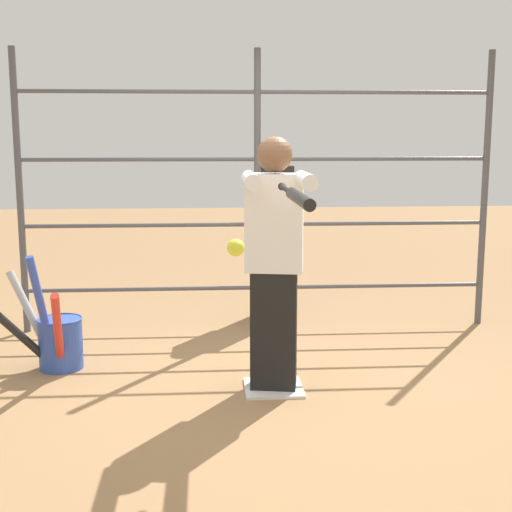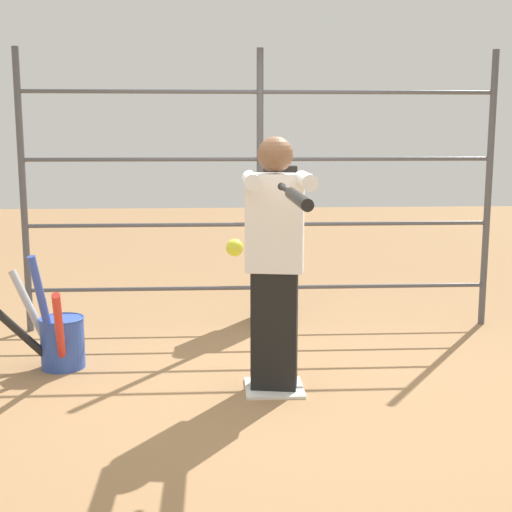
{
  "view_description": "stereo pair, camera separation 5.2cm",
  "coord_description": "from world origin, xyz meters",
  "px_view_note": "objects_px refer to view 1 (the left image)",
  "views": [
    {
      "loc": [
        0.45,
        4.69,
        1.76
      ],
      "look_at": [
        0.15,
        0.34,
        1.0
      ],
      "focal_mm": 50.0,
      "sensor_mm": 36.0,
      "label": 1
    },
    {
      "loc": [
        0.39,
        4.69,
        1.76
      ],
      "look_at": [
        0.15,
        0.34,
        1.0
      ],
      "focal_mm": 50.0,
      "sensor_mm": 36.0,
      "label": 2
    }
  ],
  "objects_px": {
    "batter": "(274,257)",
    "bystander_behind_fence": "(275,226)",
    "bat_bucket": "(55,339)",
    "softball_in_flight": "(236,248)",
    "baseball_bat_swinging": "(298,197)"
  },
  "relations": [
    {
      "from": "batter",
      "to": "bystander_behind_fence",
      "type": "xyz_separation_m",
      "value": [
        -0.2,
        -2.08,
        -0.07
      ]
    },
    {
      "from": "bat_bucket",
      "to": "bystander_behind_fence",
      "type": "bearing_deg",
      "value": -139.38
    },
    {
      "from": "batter",
      "to": "softball_in_flight",
      "type": "bearing_deg",
      "value": 70.74
    },
    {
      "from": "baseball_bat_swinging",
      "to": "bat_bucket",
      "type": "bearing_deg",
      "value": -42.6
    },
    {
      "from": "batter",
      "to": "bystander_behind_fence",
      "type": "height_order",
      "value": "batter"
    },
    {
      "from": "softball_in_flight",
      "to": "bystander_behind_fence",
      "type": "distance_m",
      "value": 2.97
    },
    {
      "from": "softball_in_flight",
      "to": "bystander_behind_fence",
      "type": "xyz_separation_m",
      "value": [
        -0.49,
        -2.91,
        -0.27
      ]
    },
    {
      "from": "baseball_bat_swinging",
      "to": "softball_in_flight",
      "type": "distance_m",
      "value": 0.44
    },
    {
      "from": "softball_in_flight",
      "to": "bat_bucket",
      "type": "height_order",
      "value": "softball_in_flight"
    },
    {
      "from": "batter",
      "to": "bat_bucket",
      "type": "relative_size",
      "value": 1.92
    },
    {
      "from": "batter",
      "to": "softball_in_flight",
      "type": "xyz_separation_m",
      "value": [
        0.29,
        0.84,
        0.2
      ]
    },
    {
      "from": "baseball_bat_swinging",
      "to": "bat_bucket",
      "type": "xyz_separation_m",
      "value": [
        1.62,
        -1.49,
        -1.18
      ]
    },
    {
      "from": "softball_in_flight",
      "to": "bystander_behind_fence",
      "type": "bearing_deg",
      "value": -99.61
    },
    {
      "from": "bystander_behind_fence",
      "to": "batter",
      "type": "bearing_deg",
      "value": 84.47
    },
    {
      "from": "batter",
      "to": "baseball_bat_swinging",
      "type": "relative_size",
      "value": 2.05
    }
  ]
}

